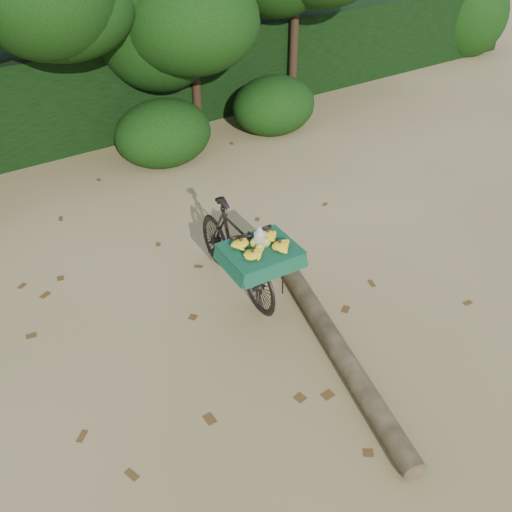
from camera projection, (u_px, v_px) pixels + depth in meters
ground at (216, 316)px, 6.61m from camera, size 80.00×80.00×0.00m
vendor_bicycle at (236, 250)px, 6.73m from camera, size 0.87×1.93×1.15m
fallen_log at (338, 349)px, 5.99m from camera, size 1.12×3.12×0.23m
hedge_backdrop at (43, 97)px, 10.29m from camera, size 26.00×1.80×1.80m
tree_row at (2, 52)px, 8.81m from camera, size 14.50×2.00×4.00m
bush_clumps at (112, 149)px, 9.45m from camera, size 8.80×1.70×0.90m
leaf_litter at (191, 288)px, 7.04m from camera, size 7.00×7.30×0.01m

